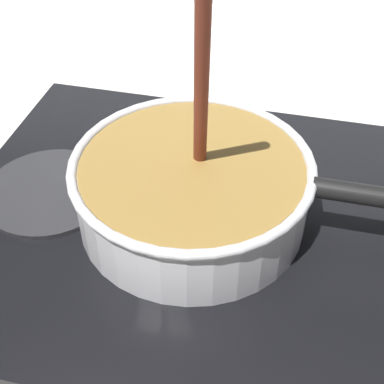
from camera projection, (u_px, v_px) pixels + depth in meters
ground at (110, 342)px, 0.56m from camera, size 2.40×1.60×0.04m
hob_plate at (192, 220)px, 0.65m from camera, size 0.56×0.48×0.01m
burner_ring at (192, 214)px, 0.64m from camera, size 0.21×0.21×0.01m
spare_burner at (49, 191)px, 0.67m from camera, size 0.16×0.16×0.01m
cooking_pan at (193, 188)px, 0.61m from camera, size 0.42×0.27×0.32m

